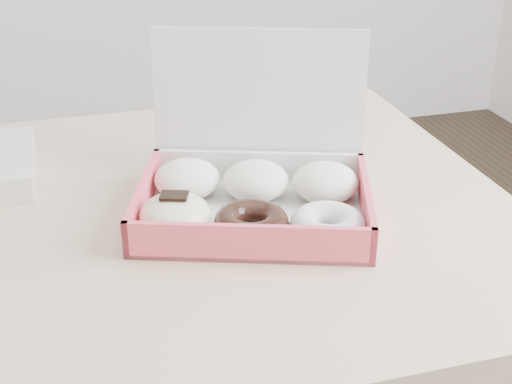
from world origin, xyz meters
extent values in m
cube|color=tan|center=(0.00, 0.00, 0.73)|extent=(1.20, 0.80, 0.04)
cylinder|color=tan|center=(0.55, 0.35, 0.35)|extent=(0.05, 0.05, 0.71)
cube|color=silver|center=(0.23, -0.06, 0.75)|extent=(0.36, 0.31, 0.01)
cube|color=#EE4E5F|center=(0.19, -0.16, 0.78)|extent=(0.29, 0.11, 0.05)
cube|color=silver|center=(0.26, 0.04, 0.78)|extent=(0.29, 0.11, 0.05)
cube|color=#EE4E5F|center=(0.08, -0.01, 0.78)|extent=(0.08, 0.21, 0.05)
cube|color=#EE4E5F|center=(0.37, -0.11, 0.78)|extent=(0.08, 0.21, 0.05)
cube|color=silver|center=(0.27, 0.06, 0.86)|extent=(0.30, 0.13, 0.22)
ellipsoid|color=silver|center=(0.15, 0.02, 0.78)|extent=(0.12, 0.12, 0.05)
ellipsoid|color=silver|center=(0.24, -0.01, 0.78)|extent=(0.12, 0.12, 0.05)
ellipsoid|color=silver|center=(0.33, -0.04, 0.78)|extent=(0.12, 0.12, 0.05)
ellipsoid|color=beige|center=(0.12, -0.08, 0.78)|extent=(0.12, 0.12, 0.05)
cube|color=black|center=(0.12, -0.08, 0.81)|extent=(0.04, 0.03, 0.00)
torus|color=black|center=(0.21, -0.11, 0.77)|extent=(0.12, 0.12, 0.03)
torus|color=white|center=(0.30, -0.14, 0.77)|extent=(0.12, 0.12, 0.03)
camera|label=1|loc=(0.00, -0.87, 1.22)|focal=50.00mm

